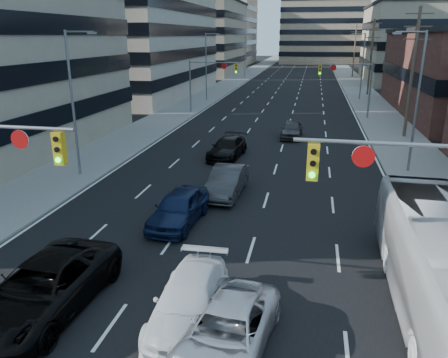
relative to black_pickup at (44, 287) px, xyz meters
name	(u,v)px	position (x,y,z in m)	size (l,w,h in m)	color
road_surface	(301,66)	(4.25, 123.58, -0.85)	(18.00, 300.00, 0.02)	black
sidewalk_left	(262,66)	(-7.25, 123.58, -0.78)	(5.00, 300.00, 0.15)	slate
sidewalk_right	(341,67)	(15.75, 123.58, -0.78)	(5.00, 300.00, 0.15)	slate
office_left_far	(195,39)	(-19.75, 93.58, 7.14)	(20.00, 30.00, 16.00)	gray
office_right_far	(428,45)	(29.25, 81.58, 6.14)	(22.00, 28.00, 14.00)	gray
bg_block_left	(215,31)	(-23.75, 133.58, 9.14)	(24.00, 24.00, 20.00)	#ADA089
bg_block_right	(418,46)	(36.25, 123.58, 5.14)	(22.00, 22.00, 12.00)	gray
signal_near_right	(431,196)	(11.70, 1.58, 3.47)	(6.59, 0.33, 6.00)	slate
signal_far_left	(210,76)	(-3.43, 38.58, 3.44)	(6.09, 0.33, 6.00)	slate
signal_far_right	(349,78)	(11.93, 38.58, 3.44)	(6.09, 0.33, 6.00)	slate
utility_pole_block	(412,71)	(16.45, 29.58, 4.92)	(2.20, 0.28, 11.00)	#4C3D2D
utility_pole_midblock	(371,56)	(16.45, 59.58, 4.92)	(2.20, 0.28, 11.00)	#4C3D2D
utility_pole_distant	(355,50)	(16.45, 89.58, 4.92)	(2.20, 0.28, 11.00)	#4C3D2D
streetlight_left_near	(74,98)	(-6.09, 13.58, 4.20)	(2.03, 0.22, 9.00)	slate
streetlight_left_mid	(207,64)	(-6.09, 48.58, 4.20)	(2.03, 0.22, 9.00)	slate
streetlight_left_far	(246,54)	(-6.09, 83.58, 4.20)	(2.03, 0.22, 9.00)	slate
streetlight_right_near	(415,96)	(14.59, 18.58, 4.20)	(2.03, 0.22, 9.00)	slate
streetlight_right_far	(362,63)	(14.59, 53.58, 4.20)	(2.03, 0.22, 9.00)	slate
black_pickup	(44,287)	(0.00, 0.00, 0.00)	(2.84, 6.17, 1.71)	black
white_van	(189,300)	(4.80, 0.43, -0.14)	(2.02, 4.97, 1.44)	silver
silver_suv	(227,332)	(6.25, -0.82, -0.16)	(2.32, 5.02, 1.40)	silver
transit_bus	(442,268)	(12.65, 2.51, 0.75)	(2.70, 11.55, 3.22)	#BCBCBC
sedan_blue	(179,208)	(2.25, 7.63, -0.04)	(1.94, 4.82, 1.64)	#0D1837
sedan_grey_center	(227,181)	(3.75, 12.04, -0.06)	(1.69, 4.85, 1.60)	#2F2F31
sedan_black_far	(227,148)	(2.25, 19.94, -0.12)	(2.07, 5.09, 1.48)	black
sedan_grey_right	(292,129)	(6.60, 27.62, -0.10)	(1.78, 4.43, 1.51)	#343436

